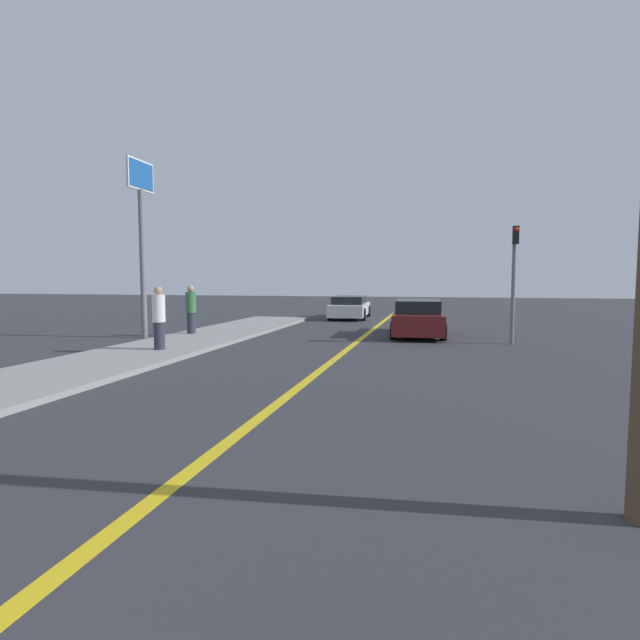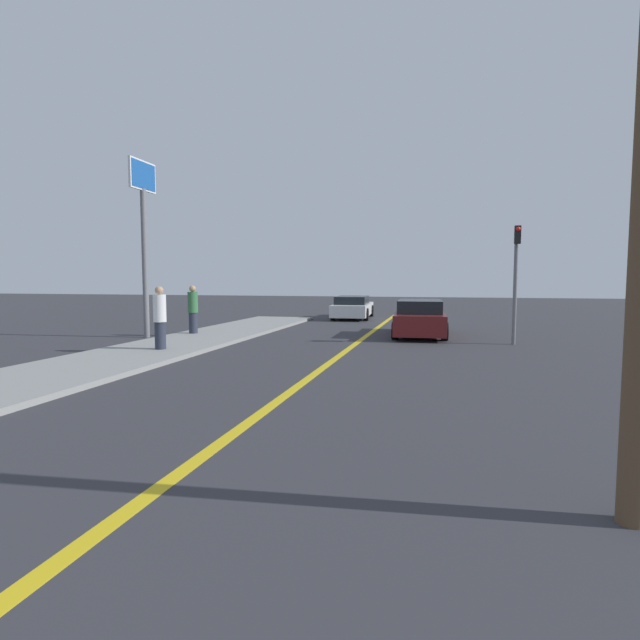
{
  "view_description": "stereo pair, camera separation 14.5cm",
  "coord_description": "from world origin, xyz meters",
  "views": [
    {
      "loc": [
        2.54,
        1.9,
        2.05
      ],
      "look_at": [
        -0.39,
        14.32,
        1.0
      ],
      "focal_mm": 28.0,
      "sensor_mm": 36.0,
      "label": 1
    },
    {
      "loc": [
        2.68,
        1.94,
        2.05
      ],
      "look_at": [
        -0.39,
        14.32,
        1.0
      ],
      "focal_mm": 28.0,
      "sensor_mm": 36.0,
      "label": 2
    }
  ],
  "objects": [
    {
      "name": "road_center_line",
      "position": [
        0.0,
        18.0,
        0.0
      ],
      "size": [
        0.2,
        60.0,
        0.01
      ],
      "color": "gold",
      "rests_on": "ground_plane"
    },
    {
      "name": "sidewalk_left",
      "position": [
        -5.21,
        13.16,
        0.06
      ],
      "size": [
        2.94,
        26.32,
        0.12
      ],
      "color": "gray",
      "rests_on": "ground_plane"
    },
    {
      "name": "car_near_right_lane",
      "position": [
        1.86,
        20.29,
        0.63
      ],
      "size": [
        2.01,
        4.5,
        1.3
      ],
      "rotation": [
        0.0,
        0.0,
        0.04
      ],
      "color": "maroon",
      "rests_on": "ground_plane"
    },
    {
      "name": "car_ahead_center",
      "position": [
        -1.92,
        27.67,
        0.58
      ],
      "size": [
        2.07,
        4.78,
        1.17
      ],
      "rotation": [
        0.0,
        0.0,
        0.05
      ],
      "color": "silver",
      "rests_on": "ground_plane"
    },
    {
      "name": "pedestrian_mid_group",
      "position": [
        -4.92,
        14.19,
        0.99
      ],
      "size": [
        0.35,
        0.35,
        1.74
      ],
      "color": "#282D3D",
      "rests_on": "sidewalk_left"
    },
    {
      "name": "pedestrian_far_standing",
      "position": [
        -6.01,
        18.1,
        0.97
      ],
      "size": [
        0.36,
        0.36,
        1.71
      ],
      "color": "#282D3D",
      "rests_on": "sidewalk_left"
    },
    {
      "name": "traffic_light",
      "position": [
        4.85,
        18.48,
        2.28
      ],
      "size": [
        0.18,
        0.4,
        3.68
      ],
      "color": "slate",
      "rests_on": "ground_plane"
    },
    {
      "name": "roadside_sign",
      "position": [
        -7.46,
        17.43,
        4.31
      ],
      "size": [
        0.2,
        1.49,
        6.11
      ],
      "color": "slate",
      "rests_on": "ground_plane"
    }
  ]
}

